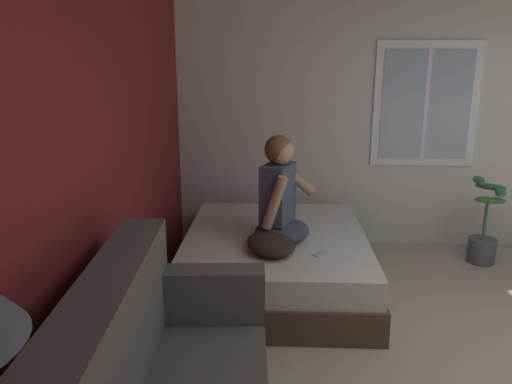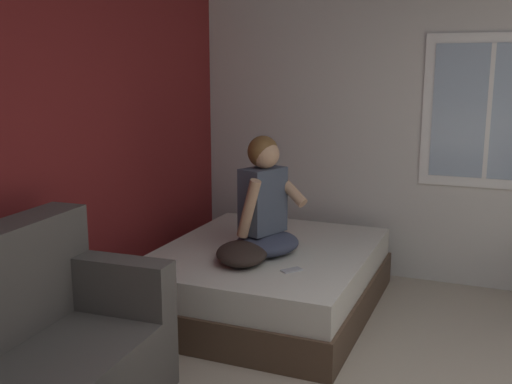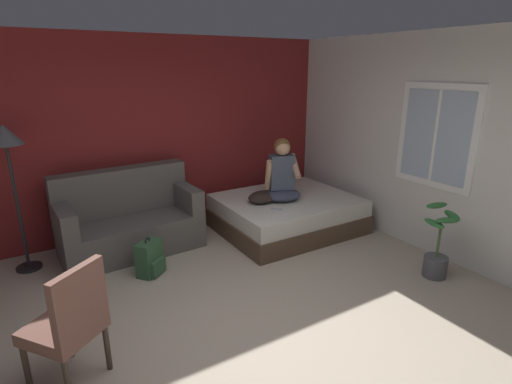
% 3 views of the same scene
% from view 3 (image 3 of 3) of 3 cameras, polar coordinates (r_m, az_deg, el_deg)
% --- Properties ---
extents(ground_plane, '(40.00, 40.00, 0.00)m').
position_cam_3_polar(ground_plane, '(3.73, -0.56, -20.31)').
color(ground_plane, tan).
extents(wall_back_accent, '(10.65, 0.16, 2.70)m').
position_cam_3_polar(wall_back_accent, '(5.80, -16.08, 7.56)').
color(wall_back_accent, maroon).
rests_on(wall_back_accent, ground).
extents(wall_side_with_window, '(0.19, 7.22, 2.70)m').
position_cam_3_polar(wall_side_with_window, '(5.17, 28.31, 5.02)').
color(wall_side_with_window, silver).
rests_on(wall_side_with_window, ground).
extents(bed, '(1.90, 1.58, 0.48)m').
position_cam_3_polar(bed, '(5.84, 4.42, -3.08)').
color(bed, '#4C3828').
rests_on(bed, ground).
extents(couch, '(1.74, 0.91, 1.04)m').
position_cam_3_polar(couch, '(5.38, -17.67, -3.95)').
color(couch, '#514C47').
rests_on(couch, ground).
extents(side_chair, '(0.64, 0.64, 0.98)m').
position_cam_3_polar(side_chair, '(3.30, -25.12, -16.42)').
color(side_chair, '#382D23').
rests_on(side_chair, ground).
extents(person_seated, '(0.64, 0.60, 0.88)m').
position_cam_3_polar(person_seated, '(5.56, 3.71, 2.38)').
color(person_seated, '#383D51').
rests_on(person_seated, bed).
extents(backpack, '(0.35, 0.35, 0.46)m').
position_cam_3_polar(backpack, '(4.76, -14.93, -9.22)').
color(backpack, '#2D5133').
rests_on(backpack, ground).
extents(throw_pillow, '(0.58, 0.51, 0.14)m').
position_cam_3_polar(throw_pillow, '(5.55, 0.98, -0.69)').
color(throw_pillow, '#2D231E').
rests_on(throw_pillow, bed).
extents(cell_phone, '(0.16, 0.14, 0.01)m').
position_cam_3_polar(cell_phone, '(5.26, 2.96, -2.52)').
color(cell_phone, '#B7B7BC').
rests_on(cell_phone, bed).
extents(floor_lamp, '(0.36, 0.36, 1.70)m').
position_cam_3_polar(floor_lamp, '(5.09, -32.03, 5.16)').
color(floor_lamp, black).
rests_on(floor_lamp, ground).
extents(potted_plant, '(0.39, 0.37, 0.85)m').
position_cam_3_polar(potted_plant, '(4.95, 24.46, -7.80)').
color(potted_plant, '#4C4C51').
rests_on(potted_plant, ground).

